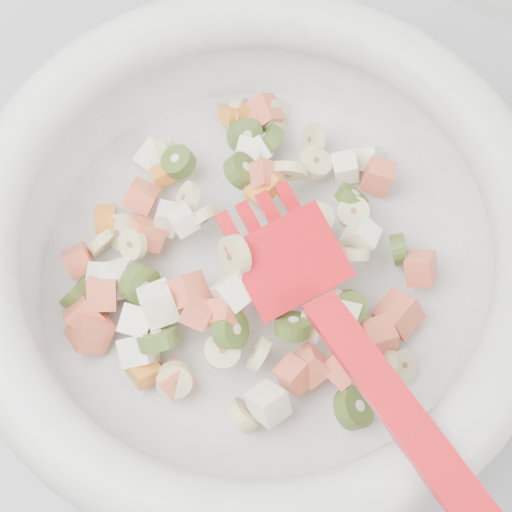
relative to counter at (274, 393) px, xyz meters
The scene contains 2 objects.
counter is the anchor object (origin of this frame).
mixing_bowl 0.51m from the counter, 108.42° to the right, with size 0.44×0.39×0.14m.
Camera 1 is at (0.09, 1.24, 1.44)m, focal length 55.00 mm.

